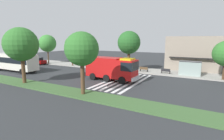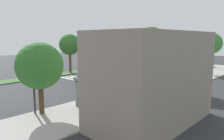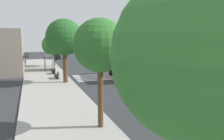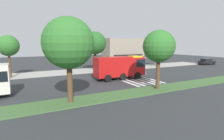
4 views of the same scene
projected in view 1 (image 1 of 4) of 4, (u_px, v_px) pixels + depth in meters
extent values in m
plane|color=#2D3033|center=(113.00, 80.00, 27.55)|extent=(120.00, 120.00, 0.00)
cube|color=#9E9B93|center=(136.00, 70.00, 36.02)|extent=(60.00, 6.00, 0.14)
cube|color=#3D6033|center=(78.00, 93.00, 20.34)|extent=(60.00, 3.00, 0.14)
cube|color=silver|center=(111.00, 79.00, 27.68)|extent=(0.45, 12.37, 0.01)
cube|color=silver|center=(116.00, 80.00, 27.25)|extent=(0.45, 12.37, 0.01)
cube|color=silver|center=(121.00, 81.00, 26.82)|extent=(0.45, 12.37, 0.01)
cube|color=silver|center=(127.00, 81.00, 26.39)|extent=(0.45, 12.37, 0.01)
cube|color=silver|center=(132.00, 82.00, 25.95)|extent=(0.45, 12.37, 0.01)
cube|color=silver|center=(138.00, 83.00, 25.52)|extent=(0.45, 12.37, 0.01)
cube|color=#B71414|center=(128.00, 70.00, 25.36)|extent=(2.47, 2.56, 2.80)
cube|color=#B71414|center=(105.00, 67.00, 27.37)|extent=(5.68, 2.65, 2.97)
cube|color=black|center=(130.00, 66.00, 25.08)|extent=(1.80, 2.57, 1.23)
cube|color=silver|center=(136.00, 78.00, 24.90)|extent=(0.31, 2.50, 0.50)
cube|color=yellow|center=(128.00, 59.00, 25.10)|extent=(1.73, 1.79, 0.24)
cylinder|color=black|center=(129.00, 77.00, 26.78)|extent=(1.11, 0.33, 1.10)
cylinder|color=black|center=(122.00, 80.00, 24.67)|extent=(1.11, 0.33, 1.10)
cylinder|color=black|center=(102.00, 74.00, 29.39)|extent=(1.11, 0.33, 1.10)
cylinder|color=black|center=(93.00, 76.00, 27.28)|extent=(1.11, 0.33, 1.10)
cylinder|color=black|center=(115.00, 75.00, 28.11)|extent=(1.11, 0.33, 1.10)
cylinder|color=black|center=(106.00, 78.00, 26.00)|extent=(1.11, 0.33, 1.10)
cube|color=#720505|center=(38.00, 62.00, 44.20)|extent=(4.22, 1.86, 0.80)
cube|color=black|center=(37.00, 59.00, 44.18)|extent=(2.36, 1.63, 0.67)
cylinder|color=black|center=(45.00, 63.00, 44.40)|extent=(0.64, 0.22, 0.64)
cylinder|color=black|center=(39.00, 64.00, 42.81)|extent=(0.64, 0.22, 0.64)
cylinder|color=black|center=(38.00, 62.00, 45.74)|extent=(0.64, 0.22, 0.64)
cylinder|color=black|center=(32.00, 63.00, 44.14)|extent=(0.64, 0.22, 0.64)
cube|color=silver|center=(14.00, 62.00, 34.40)|extent=(11.19, 2.74, 2.94)
cube|color=black|center=(14.00, 60.00, 34.34)|extent=(10.97, 2.79, 1.06)
cylinder|color=black|center=(10.00, 67.00, 37.58)|extent=(1.00, 0.32, 1.00)
cylinder|color=black|center=(22.00, 72.00, 31.73)|extent=(1.00, 0.32, 1.00)
cylinder|color=black|center=(34.00, 69.00, 33.94)|extent=(1.00, 0.32, 1.00)
cube|color=#4C4C51|center=(191.00, 62.00, 29.86)|extent=(3.50, 1.40, 0.12)
cube|color=#8C9E99|center=(190.00, 69.00, 29.50)|extent=(3.50, 0.08, 2.40)
cylinder|color=#333338|center=(180.00, 67.00, 31.44)|extent=(0.08, 0.08, 2.40)
cylinder|color=#333338|center=(201.00, 69.00, 29.81)|extent=(0.08, 0.08, 2.40)
cube|color=black|center=(166.00, 71.00, 31.87)|extent=(1.60, 0.50, 0.08)
cube|color=black|center=(166.00, 70.00, 31.63)|extent=(1.60, 0.06, 0.45)
cube|color=black|center=(162.00, 72.00, 32.25)|extent=(0.08, 0.45, 0.37)
cube|color=black|center=(170.00, 73.00, 31.56)|extent=(0.08, 0.45, 0.37)
cube|color=#4C3823|center=(144.00, 69.00, 33.87)|extent=(1.60, 0.50, 0.08)
cube|color=#4C3823|center=(144.00, 68.00, 33.64)|extent=(1.60, 0.06, 0.45)
cube|color=black|center=(140.00, 70.00, 34.26)|extent=(0.08, 0.45, 0.37)
cube|color=black|center=(147.00, 71.00, 33.57)|extent=(0.08, 0.45, 0.37)
cube|color=gray|center=(193.00, 54.00, 35.33)|extent=(10.14, 5.07, 6.88)
cube|color=black|center=(191.00, 58.00, 32.91)|extent=(8.11, 0.80, 0.16)
cylinder|color=#513823|center=(48.00, 56.00, 45.28)|extent=(0.30, 0.30, 3.59)
sphere|color=#387F33|center=(47.00, 43.00, 44.70)|extent=(4.40, 4.40, 4.40)
cylinder|color=#513823|center=(72.00, 57.00, 41.31)|extent=(0.35, 0.35, 3.96)
sphere|color=#2D6B28|center=(72.00, 44.00, 40.77)|extent=(3.26, 3.26, 3.26)
cylinder|color=#513823|center=(129.00, 61.00, 34.30)|extent=(0.55, 0.55, 4.00)
sphere|color=#235B23|center=(129.00, 43.00, 33.69)|extent=(4.43, 4.43, 4.43)
cylinder|color=#47301E|center=(224.00, 71.00, 26.74)|extent=(0.41, 0.41, 2.70)
cylinder|color=#513823|center=(23.00, 70.00, 24.73)|extent=(0.51, 0.51, 3.83)
sphere|color=#2D6B28|center=(21.00, 44.00, 24.12)|extent=(4.68, 4.68, 4.68)
cylinder|color=#513823|center=(83.00, 78.00, 19.63)|extent=(0.45, 0.45, 3.80)
sphere|color=#2D6B28|center=(82.00, 49.00, 19.07)|extent=(3.79, 3.79, 3.79)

